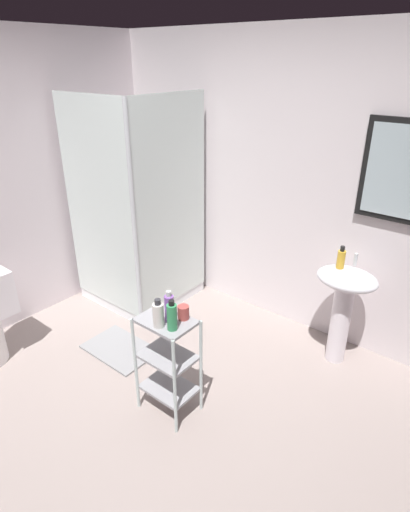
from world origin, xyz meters
The scene contains 12 objects.
ground_plane centered at (0.00, 0.00, -0.01)m, with size 4.20×4.20×0.02m, color gray.
wall_back centered at (0.01, 1.85, 1.25)m, with size 4.20×0.14×2.50m.
shower_stall centered at (-1.18, 1.18, 0.46)m, with size 0.92×0.92×2.00m.
pedestal_sink centered at (0.73, 1.52, 0.58)m, with size 0.46×0.37×0.81m.
sink_faucet centered at (0.73, 1.64, 0.86)m, with size 0.03×0.03×0.10m, color silver.
storage_cart centered at (0.05, 0.27, 0.44)m, with size 0.38×0.28×0.74m.
hand_soap_bottle centered at (0.66, 1.53, 0.89)m, with size 0.06×0.06×0.18m.
lotion_bottle_white centered at (0.06, 0.19, 0.83)m, with size 0.07×0.07×0.19m.
conditioner_bottle_purple centered at (0.07, 0.29, 0.83)m, with size 0.06×0.06×0.21m.
body_wash_bottle_green centered at (0.15, 0.22, 0.83)m, with size 0.06×0.06×0.20m.
rinse_cup centered at (0.12, 0.35, 0.79)m, with size 0.07×0.07×0.09m, color #B24742.
bath_mat centered at (-0.73, 0.48, 0.01)m, with size 0.60×0.40×0.02m, color gray.
Camera 1 is at (1.65, -1.32, 2.26)m, focal length 29.59 mm.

